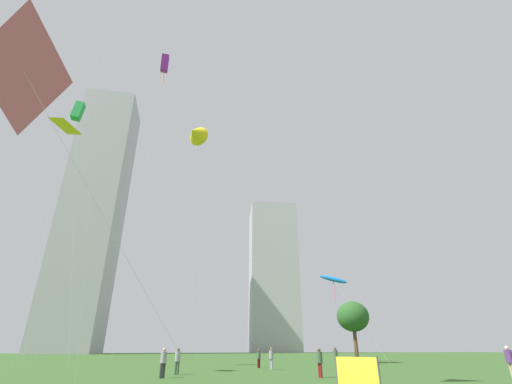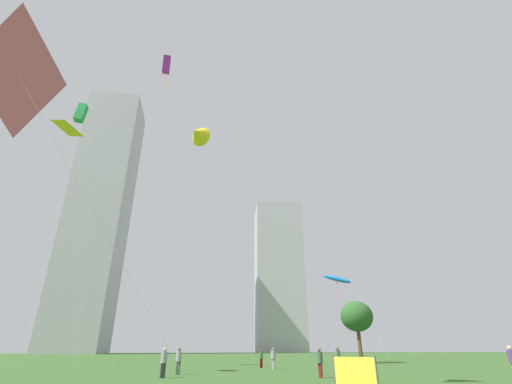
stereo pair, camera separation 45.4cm
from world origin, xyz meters
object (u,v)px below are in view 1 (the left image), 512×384
(person_standing_3, at_px, (510,360))
(distant_highrise_1, at_px, (273,276))
(kite_flying_2, at_px, (65,127))
(kite_flying_6, at_px, (165,64))
(person_standing_6, at_px, (259,357))
(park_tree_0, at_px, (353,317))
(distant_highrise_0, at_px, (94,211))
(kite_flying_0, at_px, (78,111))
(person_standing_0, at_px, (320,360))
(person_standing_5, at_px, (163,360))
(person_standing_2, at_px, (271,357))
(person_standing_4, at_px, (336,356))
(kite_flying_1, at_px, (333,279))
(kite_flying_5, at_px, (24,72))
(person_standing_1, at_px, (178,359))
(kite_flying_4, at_px, (195,133))
(event_banner, at_px, (357,371))

(person_standing_3, bearing_deg, distant_highrise_1, 169.72)
(kite_flying_2, height_order, kite_flying_6, kite_flying_6)
(person_standing_6, height_order, park_tree_0, park_tree_0)
(park_tree_0, bearing_deg, distant_highrise_0, 121.76)
(kite_flying_0, relative_size, kite_flying_2, 1.44)
(person_standing_0, xyz_separation_m, kite_flying_2, (-20.14, 5.52, 18.50))
(person_standing_5, bearing_deg, distant_highrise_1, 59.28)
(kite_flying_0, bearing_deg, park_tree_0, 10.44)
(park_tree_0, bearing_deg, person_standing_2, -140.37)
(person_standing_4, xyz_separation_m, kite_flying_2, (-25.62, -3.81, 18.46))
(person_standing_4, relative_size, kite_flying_1, 0.15)
(person_standing_6, bearing_deg, kite_flying_5, -135.13)
(kite_flying_2, bearing_deg, kite_flying_1, 30.83)
(person_standing_3, bearing_deg, kite_flying_5, -71.74)
(kite_flying_1, relative_size, kite_flying_6, 0.33)
(kite_flying_5, distance_m, distant_highrise_0, 131.68)
(park_tree_0, distance_m, distant_highrise_1, 112.92)
(person_standing_2, bearing_deg, person_standing_1, 96.90)
(person_standing_6, height_order, kite_flying_5, kite_flying_5)
(kite_flying_2, distance_m, distant_highrise_0, 111.08)
(kite_flying_5, relative_size, park_tree_0, 1.55)
(person_standing_3, bearing_deg, kite_flying_6, -124.36)
(person_standing_4, distance_m, person_standing_6, 7.22)
(person_standing_1, bearing_deg, person_standing_6, 50.96)
(kite_flying_0, height_order, park_tree_0, kite_flying_0)
(person_standing_4, bearing_deg, person_standing_1, -70.44)
(person_standing_6, bearing_deg, park_tree_0, 15.11)
(person_standing_1, bearing_deg, kite_flying_6, 127.43)
(kite_flying_0, distance_m, kite_flying_1, 41.39)
(kite_flying_1, bearing_deg, distant_highrise_1, 78.92)
(person_standing_2, relative_size, kite_flying_1, 0.15)
(person_standing_0, distance_m, person_standing_3, 11.55)
(person_standing_1, relative_size, kite_flying_4, 0.06)
(person_standing_0, height_order, person_standing_2, person_standing_2)
(person_standing_4, bearing_deg, kite_flying_5, -40.80)
(person_standing_5, bearing_deg, kite_flying_4, 73.46)
(kite_flying_2, xyz_separation_m, kite_flying_5, (4.87, -18.17, -9.21))
(person_standing_4, relative_size, kite_flying_0, 0.06)
(kite_flying_6, bearing_deg, person_standing_0, -43.27)
(person_standing_6, bearing_deg, kite_flying_0, 158.68)
(kite_flying_0, distance_m, park_tree_0, 43.26)
(person_standing_1, relative_size, event_banner, 1.09)
(person_standing_6, xyz_separation_m, kite_flying_1, (14.77, 13.23, 10.19))
(person_standing_3, xyz_separation_m, park_tree_0, (3.15, 25.26, 4.44))
(person_standing_2, xyz_separation_m, person_standing_5, (-9.16, -7.34, -0.01))
(kite_flying_0, relative_size, kite_flying_6, 0.80)
(person_standing_2, height_order, kite_flying_2, kite_flying_2)
(person_standing_3, bearing_deg, kite_flying_1, 174.04)
(person_standing_4, distance_m, kite_flying_1, 21.01)
(kite_flying_4, bearing_deg, person_standing_3, -46.39)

